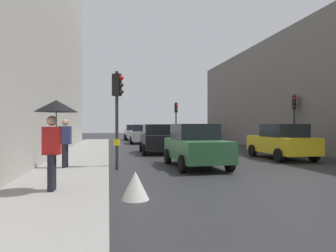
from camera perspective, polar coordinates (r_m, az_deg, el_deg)
The scene contains 14 objects.
ground_plane at distance 10.58m, azimuth 22.83°, elevation -9.13°, with size 120.00×120.00×0.00m, color #28282B.
sidewalk_kerb at distance 14.82m, azimuth -16.05°, elevation -6.15°, with size 2.60×40.00×0.16m, color gray.
traffic_light_far_median at distance 27.68m, azimuth 1.52°, elevation 2.06°, with size 0.24×0.43×3.81m.
traffic_light_near_right at distance 11.82m, azimuth -9.43°, elevation 4.47°, with size 0.44×0.36×3.76m.
traffic_light_mid_street at distance 20.52m, azimuth 22.48°, elevation 2.36°, with size 0.38×0.44×3.62m.
car_yellow_taxi at distance 16.47m, azimuth 20.45°, elevation -2.74°, with size 2.08×4.23×1.76m.
car_green_estate at distance 12.56m, azimuth 5.15°, elevation -3.63°, with size 2.05×4.22×1.76m.
car_red_sedan at distance 31.57m, azimuth 4.67°, elevation -1.36°, with size 2.15×4.27×1.76m.
car_dark_suv at distance 18.73m, azimuth -2.00°, elevation -2.38°, with size 2.15×4.27×1.76m.
car_silver_hatchback at distance 28.72m, azimuth -5.10°, elevation -1.50°, with size 2.20×4.29×1.76m.
car_white_compact at distance 35.36m, azimuth -6.45°, elevation -1.19°, with size 2.05×4.22×1.76m.
pedestrian_with_umbrella at distance 7.69m, azimuth -20.37°, elevation 1.16°, with size 1.00×1.00×2.14m.
pedestrian_with_grey_backpack at distance 11.80m, azimuth -18.86°, elevation -2.49°, with size 0.64×0.39×1.77m.
warning_sign_triangle at distance 7.15m, azimuth -6.12°, elevation -10.97°, with size 0.64×0.64×0.65m, color silver.
Camera 1 is at (-5.82, -8.67, 1.70)m, focal length 32.65 mm.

